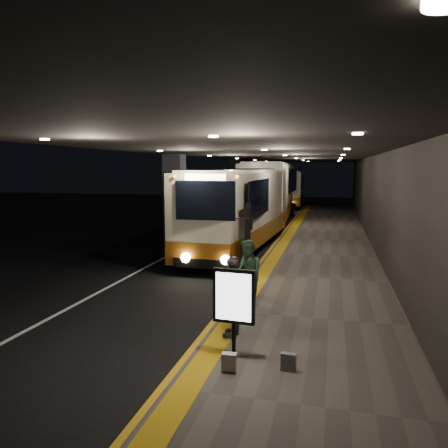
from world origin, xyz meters
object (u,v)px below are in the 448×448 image
at_px(passenger_waiting_green, 248,273).
at_px(stanchion_post, 242,296).
at_px(passenger_waiting_grey, 233,297).
at_px(bag_plain, 229,362).
at_px(coach_main, 240,213).
at_px(coach_third, 290,189).
at_px(passenger_boarding, 251,269).
at_px(coach_second, 270,195).
at_px(info_sign, 234,298).
at_px(bag_polka, 288,362).

distance_m(passenger_waiting_green, stanchion_post, 1.10).
height_order(passenger_waiting_grey, bag_plain, passenger_waiting_grey).
bearing_deg(passenger_waiting_grey, bag_plain, 10.95).
xyz_separation_m(coach_main, passenger_waiting_grey, (2.17, -10.93, -0.69)).
bearing_deg(coach_main, coach_third, 93.53).
relative_size(coach_third, passenger_boarding, 7.33).
bearing_deg(coach_second, passenger_boarding, -86.21).
xyz_separation_m(bag_plain, info_sign, (-0.06, 0.62, 1.01)).
relative_size(coach_main, bag_polka, 35.43).
bearing_deg(passenger_boarding, stanchion_post, 162.26).
height_order(coach_main, bag_polka, coach_main).
relative_size(coach_main, bag_plain, 35.01).
relative_size(passenger_waiting_grey, stanchion_post, 1.62).
relative_size(coach_main, info_sign, 6.70).
height_order(coach_second, bag_plain, coach_second).
distance_m(coach_second, passenger_boarding, 18.49).
distance_m(bag_polka, stanchion_post, 2.93).
relative_size(passenger_boarding, passenger_waiting_grey, 0.84).
bearing_deg(bag_plain, coach_second, 96.36).
distance_m(coach_main, passenger_waiting_green, 8.96).
xyz_separation_m(coach_second, passenger_waiting_green, (2.18, -19.35, -0.91)).
bearing_deg(coach_third, bag_plain, -89.81).
bearing_deg(coach_main, bag_polka, -70.84).
xyz_separation_m(bag_polka, bag_plain, (-1.04, -0.27, 0.00)).
relative_size(passenger_boarding, bag_polka, 4.56).
relative_size(coach_main, passenger_boarding, 7.78).
bearing_deg(bag_plain, passenger_boarding, 95.97).
bearing_deg(coach_second, info_sign, -86.29).
bearing_deg(coach_third, passenger_boarding, -90.12).
distance_m(bag_polka, bag_plain, 1.08).
distance_m(coach_main, passenger_waiting_grey, 11.16).
relative_size(coach_main, passenger_waiting_grey, 6.54).
distance_m(coach_main, stanchion_post, 10.02).
height_order(passenger_waiting_green, passenger_waiting_grey, passenger_waiting_grey).
xyz_separation_m(coach_second, passenger_waiting_grey, (2.30, -21.58, -0.90)).
bearing_deg(passenger_boarding, bag_plain, 163.98).
relative_size(coach_second, info_sign, 7.44).
bearing_deg(stanchion_post, passenger_waiting_green, 92.63).
relative_size(passenger_waiting_green, bag_plain, 5.28).
xyz_separation_m(passenger_waiting_green, info_sign, (0.35, -3.24, 0.30)).
bearing_deg(bag_plain, info_sign, 95.17).
height_order(coach_main, passenger_waiting_grey, coach_main).
bearing_deg(bag_plain, bag_polka, 14.55).
bearing_deg(passenger_boarding, passenger_waiting_grey, 161.84).
distance_m(bag_plain, stanchion_post, 2.86).
height_order(coach_second, info_sign, coach_second).
bearing_deg(info_sign, coach_third, 98.41).
distance_m(coach_third, bag_polka, 37.45).
xyz_separation_m(bag_polka, stanchion_post, (-1.40, 2.54, 0.39)).
distance_m(coach_main, passenger_boarding, 7.98).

